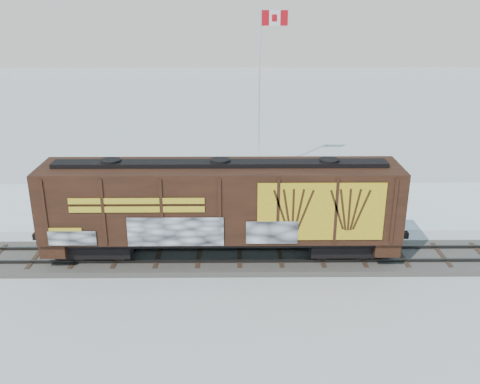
{
  "coord_description": "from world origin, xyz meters",
  "views": [
    {
      "loc": [
        -0.18,
        -23.62,
        12.34
      ],
      "look_at": [
        0.05,
        3.0,
        2.52
      ],
      "focal_mm": 40.0,
      "sensor_mm": 36.0,
      "label": 1
    }
  ],
  "objects_px": {
    "hopper_railcar": "(221,204)",
    "car_white": "(262,203)",
    "flagpole": "(261,116)",
    "car_silver": "(164,194)",
    "car_dark": "(351,191)"
  },
  "relations": [
    {
      "from": "flagpole",
      "to": "car_silver",
      "type": "distance_m",
      "value": 9.48
    },
    {
      "from": "car_white",
      "to": "hopper_railcar",
      "type": "bearing_deg",
      "value": 139.56
    },
    {
      "from": "car_white",
      "to": "car_silver",
      "type": "bearing_deg",
      "value": 54.46
    },
    {
      "from": "car_white",
      "to": "flagpole",
      "type": "bearing_deg",
      "value": -20.27
    },
    {
      "from": "car_silver",
      "to": "flagpole",
      "type": "bearing_deg",
      "value": -63.62
    },
    {
      "from": "flagpole",
      "to": "car_silver",
      "type": "height_order",
      "value": "flagpole"
    },
    {
      "from": "car_silver",
      "to": "car_white",
      "type": "height_order",
      "value": "car_white"
    },
    {
      "from": "hopper_railcar",
      "to": "car_white",
      "type": "distance_m",
      "value": 6.41
    },
    {
      "from": "hopper_railcar",
      "to": "car_white",
      "type": "xyz_separation_m",
      "value": [
        2.25,
        5.6,
        -2.15
      ]
    },
    {
      "from": "car_silver",
      "to": "hopper_railcar",
      "type": "bearing_deg",
      "value": -171.62
    },
    {
      "from": "flagpole",
      "to": "car_white",
      "type": "height_order",
      "value": "flagpole"
    },
    {
      "from": "car_silver",
      "to": "car_dark",
      "type": "bearing_deg",
      "value": -105.57
    },
    {
      "from": "flagpole",
      "to": "car_white",
      "type": "bearing_deg",
      "value": -91.68
    },
    {
      "from": "hopper_railcar",
      "to": "flagpole",
      "type": "distance_m",
      "value": 13.92
    },
    {
      "from": "hopper_railcar",
      "to": "car_dark",
      "type": "bearing_deg",
      "value": 45.09
    }
  ]
}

